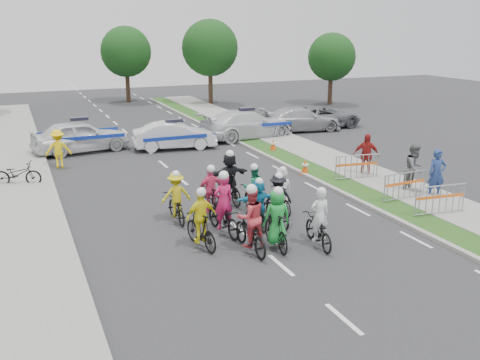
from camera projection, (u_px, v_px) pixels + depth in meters
name	position (u px, v px, depth m)	size (l,w,h in m)	color
ground	(281.00, 265.00, 14.47)	(90.00, 90.00, 0.00)	#28282B
curb_right	(338.00, 191.00, 20.80)	(0.20, 60.00, 0.12)	gray
grass_strip	(353.00, 189.00, 21.07)	(1.20, 60.00, 0.11)	#244315
sidewalk_right	(390.00, 184.00, 21.75)	(2.40, 60.00, 0.13)	gray
sidewalk_left	(18.00, 235.00, 16.41)	(3.00, 60.00, 0.13)	gray
rider_0	(318.00, 226.00, 15.60)	(0.86, 1.87, 1.84)	black
rider_1	(276.00, 224.00, 15.42)	(0.84, 1.85, 1.90)	black
rider_2	(250.00, 227.00, 15.19)	(0.86, 2.00, 2.04)	black
rider_3	(201.00, 224.00, 15.46)	(0.98, 1.83, 1.86)	black
rider_4	(277.00, 204.00, 17.27)	(1.01, 1.78, 1.78)	black
rider_5	(258.00, 207.00, 16.98)	(1.37, 1.64, 1.69)	black
rider_6	(223.00, 213.00, 16.54)	(0.90, 2.07, 2.05)	black
rider_7	(281.00, 195.00, 18.34)	(0.73, 1.64, 1.70)	black
rider_8	(253.00, 194.00, 18.39)	(0.79, 1.80, 1.78)	black
rider_9	(211.00, 197.00, 17.99)	(0.95, 1.78, 1.84)	black
rider_10	(176.00, 201.00, 17.57)	(0.98, 1.74, 1.77)	black
rider_11	(229.00, 181.00, 19.37)	(1.62, 1.94, 2.01)	black
police_car_0	(80.00, 136.00, 27.31)	(1.94, 4.83, 1.64)	silver
police_car_1	(175.00, 136.00, 28.05)	(1.50, 4.30, 1.42)	silver
police_car_2	(247.00, 124.00, 30.68)	(2.26, 5.57, 1.62)	silver
civilian_sedan	(301.00, 119.00, 32.88)	(2.02, 4.98, 1.44)	#A3A4A8
civilian_suv	(322.00, 116.00, 33.99)	(2.36, 5.13, 1.42)	slate
spectator_0	(437.00, 174.00, 19.97)	(0.68, 0.45, 1.86)	navy
spectator_1	(414.00, 168.00, 20.59)	(0.94, 0.73, 1.93)	#5B5A60
spectator_2	(366.00, 155.00, 22.83)	(1.09, 0.46, 1.87)	maroon
marshal_hiviz	(58.00, 149.00, 24.26)	(1.14, 0.65, 1.76)	yellow
barrier_0	(440.00, 201.00, 18.02)	(2.00, 0.50, 1.12)	#A5A8AD
barrier_1	(405.00, 187.00, 19.60)	(2.00, 0.50, 1.12)	#A5A8AD
barrier_2	(357.00, 168.00, 22.24)	(2.00, 0.50, 1.12)	#A5A8AD
cone_0	(305.00, 167.00, 23.20)	(0.40, 0.40, 0.70)	#F24C0C
cone_1	(273.00, 145.00, 27.43)	(0.40, 0.40, 0.70)	#F24C0C
parked_bike	(17.00, 174.00, 21.58)	(0.66, 1.89, 0.99)	black
tree_1	(210.00, 48.00, 43.11)	(4.55, 4.55, 6.82)	#382619
tree_2	(332.00, 57.00, 43.18)	(3.85, 3.85, 5.77)	#382619
tree_4	(126.00, 52.00, 44.47)	(4.20, 4.20, 6.30)	#382619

